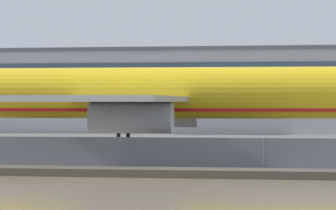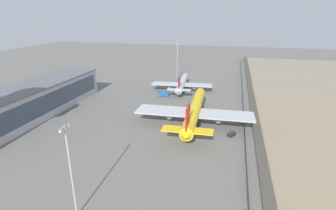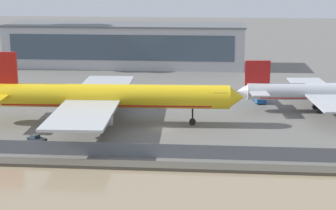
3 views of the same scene
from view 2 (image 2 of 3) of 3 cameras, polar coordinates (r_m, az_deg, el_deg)
name	(u,v)px [view 2 (image 2 of 3)]	position (r m, az deg, el deg)	size (l,w,h in m)	color
ground_plane	(205,114)	(112.41, 7.98, -1.87)	(500.00, 500.00, 0.00)	#66635E
shoreline_seawall	(255,118)	(112.31, 18.43, -2.60)	(320.00, 3.00, 0.50)	#474238
perimeter_fence	(244,115)	(111.68, 16.18, -2.00)	(280.00, 0.10, 2.26)	slate
cargo_jet_yellow	(194,111)	(100.44, 5.79, -1.21)	(51.30, 44.39, 13.67)	yellow
passenger_jet_silver	(182,83)	(144.22, 3.09, 4.73)	(38.16, 33.07, 10.61)	silver
baggage_tug	(231,134)	(93.66, 13.63, -6.18)	(3.57, 3.01, 1.80)	#1E2328
ops_van	(163,94)	(134.25, -1.00, 2.42)	(2.86, 5.46, 2.48)	#19519E
terminal_building	(35,99)	(122.49, -26.90, 1.10)	(71.12, 18.52, 12.70)	#B2B2B7
apron_light_mast_apron_west	(70,168)	(56.07, -20.46, -12.73)	(3.20, 0.40, 20.66)	#A8A8AD
apron_light_mast_apron_east	(177,58)	(168.58, 2.03, 10.26)	(3.20, 0.40, 24.97)	#A8A8AD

